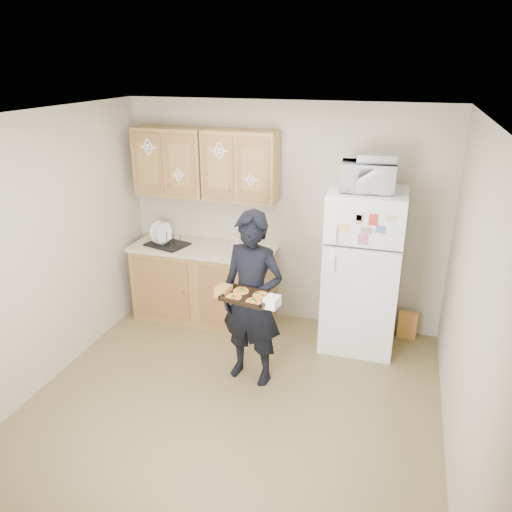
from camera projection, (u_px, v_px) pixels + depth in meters
The scene contains 23 objects.
floor at pixel (231, 406), 4.46m from camera, with size 3.60×3.60×0.00m, color brown.
ceiling at pixel (225, 117), 3.54m from camera, with size 3.60×3.60×0.00m, color silver.
wall_back at pixel (283, 216), 5.60m from camera, with size 3.60×0.04×2.50m, color #B5AB93.
wall_front at pixel (102, 424), 2.39m from camera, with size 3.60×0.04×2.50m, color #B5AB93.
wall_left at pixel (40, 255), 4.48m from camera, with size 0.04×3.60×2.50m, color #B5AB93.
wall_right at pixel (469, 308), 3.51m from camera, with size 0.04×3.60×2.50m, color #B5AB93.
refrigerator at pixel (362, 270), 5.16m from camera, with size 0.75×0.70×1.70m, color white.
base_cabinet at pixel (205, 284), 5.85m from camera, with size 1.60×0.60×0.86m, color olive.
countertop at pixel (203, 248), 5.68m from camera, with size 1.64×0.64×0.04m, color beige.
upper_cab_left at pixel (171, 161), 5.56m from camera, with size 0.80×0.33×0.75m, color olive.
upper_cab_right at pixel (241, 166), 5.34m from camera, with size 0.80×0.33×0.75m, color olive.
cereal_box at pixel (407, 325), 5.49m from camera, with size 0.20×0.07×0.32m, color #EDBF53.
person at pixel (252, 299), 4.57m from camera, with size 0.61×0.40×1.67m, color black.
baking_tray at pixel (247, 297), 4.23m from camera, with size 0.41×0.30×0.04m, color black.
pizza_front_left at pixel (234, 297), 4.21m from camera, with size 0.14×0.14×0.02m, color orange.
pizza_front_right at pixel (254, 301), 4.13m from camera, with size 0.14×0.14×0.02m, color orange.
pizza_back_left at pixel (241, 291), 4.32m from camera, with size 0.14×0.14×0.02m, color orange.
pizza_back_right at pixel (261, 295), 4.24m from camera, with size 0.14×0.14×0.02m, color orange.
microwave at pixel (368, 177), 4.76m from camera, with size 0.51×0.34×0.28m, color white.
foil_pan at pixel (377, 158), 4.70m from camera, with size 0.36×0.25×0.08m, color silver.
dish_rack at pixel (167, 238), 5.69m from camera, with size 0.45×0.33×0.18m, color black.
bowl at pixel (162, 241), 5.72m from camera, with size 0.21×0.21×0.05m, color white.
soap_bottle at pixel (237, 247), 5.38m from camera, with size 0.09×0.09×0.20m, color white.
Camera 1 is at (1.27, -3.43, 2.88)m, focal length 35.00 mm.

